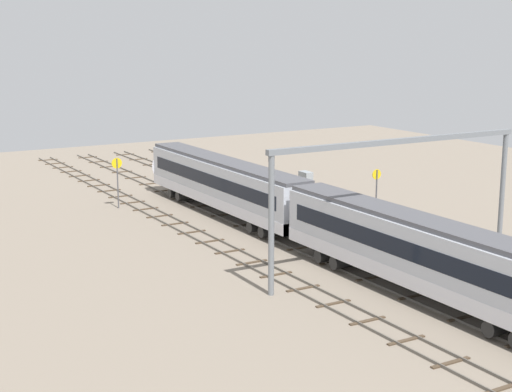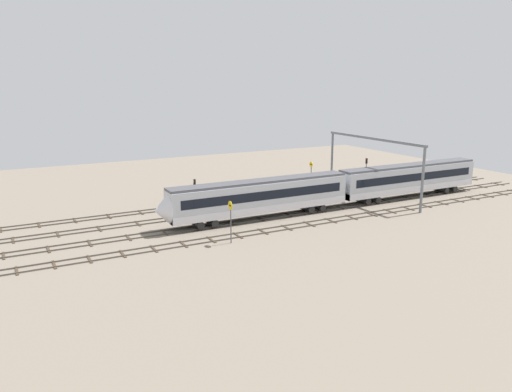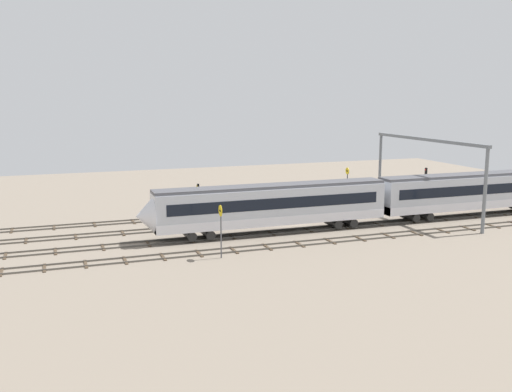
% 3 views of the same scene
% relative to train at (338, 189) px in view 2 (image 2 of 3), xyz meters
% --- Properties ---
extents(ground_plane, '(102.40, 102.40, 0.00)m').
position_rel_train_xyz_m(ground_plane, '(7.88, -2.49, -2.66)').
color(ground_plane, gray).
extents(track_near_foreground, '(86.40, 2.40, 0.16)m').
position_rel_train_xyz_m(track_near_foreground, '(7.88, -9.96, -2.59)').
color(track_near_foreground, '#59544C').
rests_on(track_near_foreground, ground).
extents(track_second_near, '(86.40, 2.40, 0.16)m').
position_rel_train_xyz_m(track_second_near, '(7.88, -4.98, -2.59)').
color(track_second_near, '#59544C').
rests_on(track_second_near, ground).
extents(track_with_train, '(86.40, 2.40, 0.16)m').
position_rel_train_xyz_m(track_with_train, '(7.88, 0.00, -2.59)').
color(track_with_train, '#59544C').
rests_on(track_with_train, ground).
extents(track_second_far, '(86.40, 2.40, 0.16)m').
position_rel_train_xyz_m(track_second_far, '(7.88, 4.98, -2.59)').
color(track_second_far, '#59544C').
rests_on(track_second_far, ground).
extents(train, '(50.40, 3.24, 4.80)m').
position_rel_train_xyz_m(train, '(0.00, 0.00, 0.00)').
color(train, '#B7BCC6').
rests_on(train, ground).
extents(overhead_gantry, '(0.40, 20.08, 8.91)m').
position_rel_train_xyz_m(overhead_gantry, '(-8.06, -2.47, 4.11)').
color(overhead_gantry, slate).
rests_on(overhead_gantry, ground).
extents(speed_sign_near_foreground, '(0.14, 0.80, 5.33)m').
position_rel_train_xyz_m(speed_sign_near_foreground, '(-0.37, -6.92, 0.68)').
color(speed_sign_near_foreground, '#4C4C51').
rests_on(speed_sign_near_foreground, ground).
extents(speed_sign_mid_trackside, '(0.14, 0.96, 4.62)m').
position_rel_train_xyz_m(speed_sign_mid_trackside, '(19.22, 6.90, 0.40)').
color(speed_sign_mid_trackside, '#4C4C51').
rests_on(speed_sign_mid_trackside, ground).
extents(signal_light_trackside_approach, '(0.31, 0.32, 4.15)m').
position_rel_train_xyz_m(signal_light_trackside_approach, '(17.43, -8.12, 0.08)').
color(signal_light_trackside_approach, '#4C4C51').
rests_on(signal_light_trackside_approach, ground).
extents(signal_light_trackside_departure, '(0.31, 0.32, 4.12)m').
position_rel_train_xyz_m(signal_light_trackside_departure, '(-14.84, -11.66, 0.06)').
color(signal_light_trackside_departure, '#4C4C51').
rests_on(signal_light_trackside_departure, ground).
extents(relay_cabinet, '(1.54, 0.87, 1.64)m').
position_rel_train_xyz_m(relay_cabinet, '(18.78, -13.24, -1.84)').
color(relay_cabinet, gray).
rests_on(relay_cabinet, ground).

